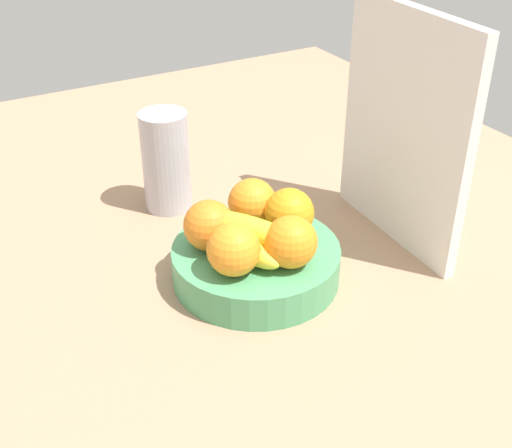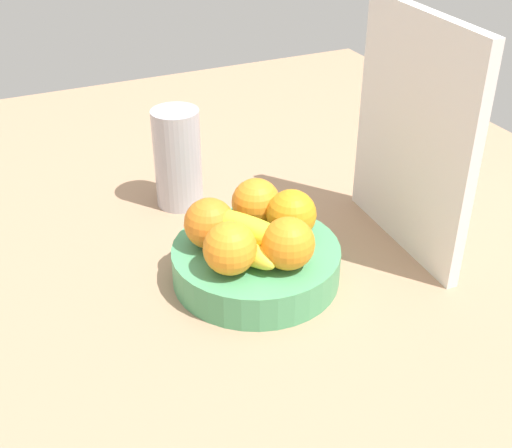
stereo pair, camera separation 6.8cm
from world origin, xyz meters
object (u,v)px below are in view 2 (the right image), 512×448
object	(u,v)px
orange_front_right	(256,202)
thermos_tumbler	(178,158)
orange_back_left	(230,248)
banana_bunch	(236,234)
orange_center	(210,223)
orange_front_left	(292,215)
orange_back_right	(288,244)
cutting_board	(413,136)
fruit_bowl	(256,263)

from	to	relation	value
orange_front_right	thermos_tumbler	world-z (taller)	thermos_tumbler
orange_back_left	banana_bunch	size ratio (longest dim) A/B	0.42
orange_front_right	thermos_tumbler	distance (cm)	20.47
orange_front_right	orange_center	distance (cm)	8.83
orange_front_left	orange_center	xyz separation A→B (cm)	(-2.94, -11.60, 0.00)
orange_front_left	orange_back_right	bearing A→B (deg)	-31.65
cutting_board	thermos_tumbler	bearing A→B (deg)	-129.85
orange_center	banana_bunch	size ratio (longest dim) A/B	0.42
orange_front_left	orange_back_left	bearing A→B (deg)	-70.11
fruit_bowl	orange_front_left	distance (cm)	8.68
orange_back_left	fruit_bowl	bearing A→B (deg)	123.68
orange_front_left	thermos_tumbler	distance (cm)	26.74
fruit_bowl	orange_back_right	size ratio (longest dim) A/B	3.33
orange_front_right	orange_back_left	world-z (taller)	same
orange_center	orange_back_right	size ratio (longest dim) A/B	1.00
orange_center	orange_back_right	xyz separation A→B (cm)	(9.28, 7.69, 0.00)
cutting_board	orange_front_right	bearing A→B (deg)	-102.37
orange_front_left	thermos_tumbler	xyz separation A→B (cm)	(-25.30, -8.65, -0.33)
orange_center	orange_back_left	bearing A→B (deg)	1.09
orange_center	thermos_tumbler	xyz separation A→B (cm)	(-22.36, 2.95, -0.33)
fruit_bowl	orange_back_left	world-z (taller)	orange_back_left
orange_center	banana_bunch	bearing A→B (deg)	38.16
orange_center	banana_bunch	xyz separation A→B (cm)	(3.34, 2.63, -0.55)
orange_front_left	cutting_board	world-z (taller)	cutting_board
orange_front_right	banana_bunch	xyz separation A→B (cm)	(5.99, -5.79, -0.55)
cutting_board	thermos_tumbler	world-z (taller)	cutting_board
cutting_board	banana_bunch	bearing A→B (deg)	-87.41
fruit_bowl	orange_back_left	xyz separation A→B (cm)	(3.66, -5.50, 6.28)
fruit_bowl	thermos_tumbler	size ratio (longest dim) A/B	1.42
orange_front_left	orange_front_right	world-z (taller)	same
orange_back_right	fruit_bowl	bearing A→B (deg)	-160.61
orange_back_left	orange_back_right	bearing A→B (deg)	73.83
orange_center	orange_back_left	size ratio (longest dim) A/B	1.00
orange_back_left	orange_back_right	distance (cm)	7.87
orange_back_right	orange_center	bearing A→B (deg)	-140.34
fruit_bowl	banana_bunch	size ratio (longest dim) A/B	1.39
orange_front_right	thermos_tumbler	xyz separation A→B (cm)	(-19.72, -5.47, -0.33)
orange_front_right	orange_back_left	bearing A→B (deg)	-40.43
orange_front_right	orange_back_left	xyz separation A→B (cm)	(9.73, -8.29, 0.00)
orange_front_left	orange_center	world-z (taller)	same
orange_back_right	thermos_tumbler	size ratio (longest dim) A/B	0.43
orange_back_right	thermos_tumbler	distance (cm)	31.99
banana_bunch	orange_back_left	bearing A→B (deg)	-33.67
banana_bunch	cutting_board	bearing A→B (deg)	89.67
fruit_bowl	orange_front_left	bearing A→B (deg)	94.65
fruit_bowl	thermos_tumbler	distance (cm)	26.60
orange_back_left	orange_back_right	world-z (taller)	same
orange_back_right	cutting_board	bearing A→B (deg)	103.95
banana_bunch	cutting_board	xyz separation A→B (cm)	(0.16, 28.29, 9.64)
orange_front_left	cutting_board	distance (cm)	21.35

